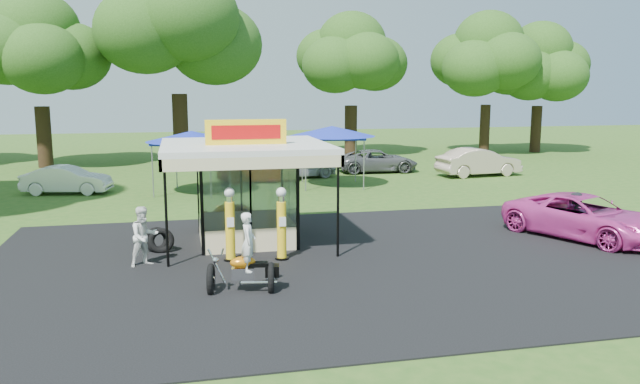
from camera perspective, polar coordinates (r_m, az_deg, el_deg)
The scene contains 23 objects.
ground at distance 16.99m, azimuth 1.88°, elevation -8.28°, with size 120.00×120.00×0.00m, color #2C551A.
asphalt_apron at distance 18.84m, azimuth 0.34°, elevation -6.41°, with size 20.00×14.00×0.04m, color black.
gas_station_kiosk at distance 21.02m, azimuth -6.83°, elevation 0.13°, with size 5.40×5.40×4.18m.
gas_pump_left at distance 18.88m, azimuth -8.22°, elevation -3.13°, with size 0.42×0.42×2.27m.
gas_pump_right at distance 18.85m, azimuth -3.54°, elevation -3.10°, with size 0.42×0.42×2.25m.
motorcycle at distance 16.08m, azimuth -6.79°, elevation -6.23°, with size 1.89×1.09×2.17m.
spare_tires at distance 20.48m, azimuth -14.51°, elevation -4.29°, with size 0.97×0.58×0.84m.
kiosk_car at distance 23.42m, azimuth -7.33°, elevation -2.15°, with size 1.13×2.82×0.96m, color yellow.
pink_sedan at distance 23.49m, azimuth 23.00°, elevation -2.11°, with size 2.53×5.48×1.52m, color #DE3CA4.
spectator_west at distance 18.97m, azimuth -15.79°, elevation -3.94°, with size 0.87×0.68×1.79m, color white.
spectator_east_a at distance 23.52m, azimuth 22.31°, elevation -1.95°, with size 1.04×0.60×1.60m, color black.
bg_car_a at distance 33.19m, azimuth -22.14°, elevation 1.04°, with size 1.46×4.20×1.38m, color silver.
bg_car_b at distance 34.85m, azimuth -5.71°, elevation 2.03°, with size 1.87×4.59×1.33m, color #A1380C.
bg_car_c at distance 36.04m, azimuth -2.53°, elevation 2.65°, with size 2.06×5.13×1.75m, color #A8A9AD.
bg_car_d at distance 38.85m, azimuth 5.26°, elevation 2.85°, with size 2.30×4.99×1.39m, color #5B5B5D.
bg_car_e at distance 38.15m, azimuth 14.31°, elevation 2.67°, with size 1.74×5.00×1.65m, color #C1A993.
tent_west at distance 31.25m, azimuth -11.67°, elevation 4.96°, with size 4.43×4.43×3.10m.
tent_east at distance 32.90m, azimuth 1.09°, elevation 5.53°, with size 4.57×4.57×3.19m.
oak_far_b at distance 44.61m, azimuth -24.36°, elevation 11.07°, with size 9.22×9.22×11.00m.
oak_far_c at distance 43.27m, azimuth -12.93°, elevation 13.78°, with size 11.45×11.45×13.49m.
oak_far_d at distance 48.29m, azimuth 2.88°, elevation 11.39°, with size 8.91×8.91×10.60m.
oak_far_e at distance 50.53m, azimuth 15.06°, elevation 11.11°, with size 9.02×9.02×10.74m.
oak_far_f at distance 53.44m, azimuth 19.41°, elevation 10.42°, with size 8.40×8.40×10.13m.
Camera 1 is at (-4.10, -15.64, 5.20)m, focal length 35.00 mm.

